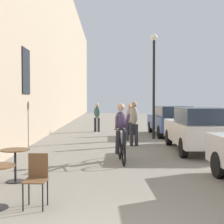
# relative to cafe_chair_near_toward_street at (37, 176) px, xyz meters

# --- Properties ---
(building_facade_left) EXTENTS (0.54, 68.00, 11.04)m
(building_facade_left) POSITION_rel_cafe_chair_near_toward_street_xyz_m (-2.10, 11.41, 5.00)
(building_facade_left) COLOR tan
(building_facade_left) RESTS_ON ground_plane
(cafe_chair_near_toward_street) EXTENTS (0.40, 0.40, 0.89)m
(cafe_chair_near_toward_street) POSITION_rel_cafe_chair_near_toward_street_xyz_m (0.00, 0.00, 0.00)
(cafe_chair_near_toward_street) COLOR black
(cafe_chair_near_toward_street) RESTS_ON ground_plane
(cafe_table_mid) EXTENTS (0.64, 0.64, 0.72)m
(cafe_table_mid) POSITION_rel_cafe_chair_near_toward_street_xyz_m (-0.83, 1.68, 0.00)
(cafe_table_mid) COLOR black
(cafe_table_mid) RESTS_ON ground_plane
(cyclist_on_bicycle) EXTENTS (0.52, 1.76, 1.74)m
(cyclist_on_bicycle) POSITION_rel_cafe_chair_near_toward_street_xyz_m (1.62, 4.07, 0.29)
(cyclist_on_bicycle) COLOR black
(cyclist_on_bicycle) RESTS_ON ground_plane
(pedestrian_near) EXTENTS (0.38, 0.30, 1.75)m
(pedestrian_near) POSITION_rel_cafe_chair_near_toward_street_xyz_m (2.27, 7.26, 0.47)
(pedestrian_near) COLOR #26262D
(pedestrian_near) RESTS_ON ground_plane
(pedestrian_mid) EXTENTS (0.38, 0.30, 1.64)m
(pedestrian_mid) POSITION_rel_cafe_chair_near_toward_street_xyz_m (2.22, 9.04, 0.41)
(pedestrian_mid) COLOR #26262D
(pedestrian_mid) RESTS_ON ground_plane
(pedestrian_far) EXTENTS (0.35, 0.26, 1.63)m
(pedestrian_far) POSITION_rel_cafe_chair_near_toward_street_xyz_m (2.50, 11.34, 0.40)
(pedestrian_far) COLOR #26262D
(pedestrian_far) RESTS_ON ground_plane
(pedestrian_furthest) EXTENTS (0.37, 0.29, 1.66)m
(pedestrian_furthest) POSITION_rel_cafe_chair_near_toward_street_xyz_m (0.64, 13.18, 0.42)
(pedestrian_furthest) COLOR #26262D
(pedestrian_furthest) RESTS_ON ground_plane
(street_lamp) EXTENTS (0.32, 0.32, 4.90)m
(street_lamp) POSITION_rel_cafe_chair_near_toward_street_xyz_m (3.41, 9.67, 2.59)
(street_lamp) COLOR black
(street_lamp) RESTS_ON ground_plane
(parked_car_second) EXTENTS (1.97, 4.42, 1.55)m
(parked_car_second) POSITION_rel_cafe_chair_near_toward_street_xyz_m (4.46, 5.91, 0.29)
(parked_car_second) COLOR beige
(parked_car_second) RESTS_ON ground_plane
(parked_car_third) EXTENTS (1.87, 4.30, 1.52)m
(parked_car_third) POSITION_rel_cafe_chair_near_toward_street_xyz_m (4.50, 11.11, 0.27)
(parked_car_third) COLOR #384C84
(parked_car_third) RESTS_ON ground_plane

